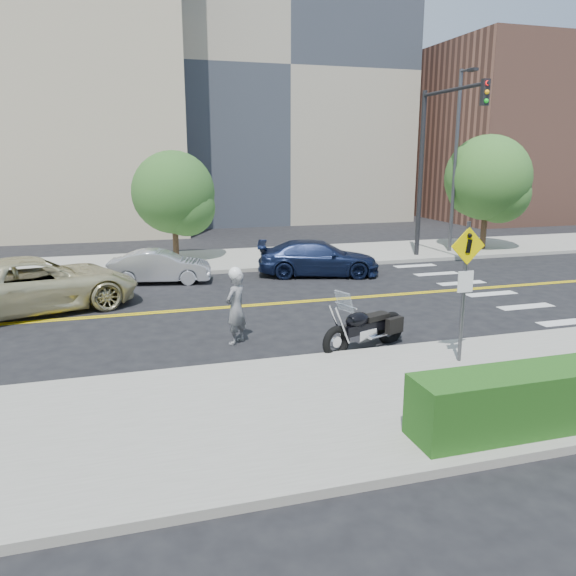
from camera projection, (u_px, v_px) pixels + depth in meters
The scene contains 15 objects.
ground_plane at pixel (217, 308), 16.85m from camera, with size 120.00×120.00×0.00m, color black.
sidewalk_near at pixel (288, 412), 9.83m from camera, with size 60.00×5.00×0.15m, color #9E9B91.
sidewalk_far at pixel (188, 262), 23.84m from camera, with size 60.00×5.00×0.15m, color #9E9B91.
building_mid at pixel (263, 79), 41.05m from camera, with size 18.00×14.00×20.00m, color #A39984.
building_right at pixel (520, 135), 41.32m from camera, with size 14.00×12.00×12.00m, color #8C5947.
lamp_post at pixel (455, 163), 25.28m from camera, with size 0.16×0.16×8.00m, color #4C4C51.
traffic_light at pixel (433, 151), 23.28m from camera, with size 0.28×4.50×7.00m.
pedestrian_sign at pixel (465, 279), 11.67m from camera, with size 0.78×0.08×3.00m.
motorcyclist at pixel (236, 306), 13.48m from camera, with size 0.77×0.76×1.90m.
motorcycle at pixel (366, 318), 13.15m from camera, with size 2.45×0.75×1.49m, color black, non-canonical shape.
suv at pixel (36, 284), 16.37m from camera, with size 2.67×5.78×1.61m, color beige.
parked_car_silver at pixel (160, 267), 20.12m from camera, with size 1.25×3.58×1.18m, color #B2B4BB.
parked_car_blue at pixel (318, 258), 21.37m from camera, with size 1.87×4.59×1.33m, color #162143.
tree_far_a at pixel (173, 192), 23.41m from camera, with size 3.44×3.44×4.70m.
tree_far_b at pixel (488, 178), 26.12m from camera, with size 3.94×3.94×5.45m.
Camera 1 is at (-2.57, -16.20, 4.43)m, focal length 35.00 mm.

